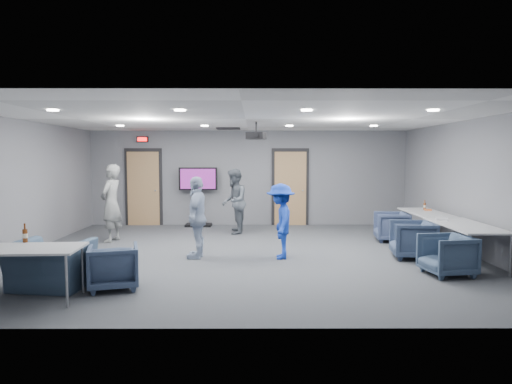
{
  "coord_description": "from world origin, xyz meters",
  "views": [
    {
      "loc": [
        0.18,
        -9.06,
        1.95
      ],
      "look_at": [
        0.21,
        0.71,
        1.2
      ],
      "focal_mm": 32.0,
      "sensor_mm": 36.0,
      "label": 1
    }
  ],
  "objects_px": {
    "projector": "(256,136)",
    "bottle_right": "(425,206)",
    "person_b": "(234,201)",
    "chair_front_b": "(50,265)",
    "person_c": "(197,217)",
    "chair_right_a": "(391,227)",
    "person_a": "(111,203)",
    "chair_front_a": "(113,267)",
    "chair_right_c": "(447,255)",
    "table_right_a": "(426,214)",
    "chair_right_b": "(413,240)",
    "person_d": "(281,221)",
    "tv_stand": "(198,193)",
    "bottle_front": "(25,235)",
    "table_front_left": "(7,251)",
    "table_right_b": "(465,227)"
  },
  "relations": [
    {
      "from": "projector",
      "to": "bottle_right",
      "type": "bearing_deg",
      "value": 28.05
    },
    {
      "from": "person_b",
      "to": "chair_front_b",
      "type": "xyz_separation_m",
      "value": [
        -2.52,
        -4.88,
        -0.47
      ]
    },
    {
      "from": "person_c",
      "to": "chair_right_a",
      "type": "relative_size",
      "value": 2.1
    },
    {
      "from": "person_a",
      "to": "chair_front_a",
      "type": "height_order",
      "value": "person_a"
    },
    {
      "from": "person_b",
      "to": "chair_front_b",
      "type": "bearing_deg",
      "value": -26.57
    },
    {
      "from": "person_b",
      "to": "bottle_right",
      "type": "distance_m",
      "value": 4.59
    },
    {
      "from": "person_c",
      "to": "chair_right_c",
      "type": "height_order",
      "value": "person_c"
    },
    {
      "from": "person_a",
      "to": "table_right_a",
      "type": "xyz_separation_m",
      "value": [
        7.12,
        -0.35,
        -0.21
      ]
    },
    {
      "from": "person_b",
      "to": "chair_right_c",
      "type": "xyz_separation_m",
      "value": [
        3.7,
        -4.14,
        -0.49
      ]
    },
    {
      "from": "chair_front_a",
      "to": "table_right_a",
      "type": "xyz_separation_m",
      "value": [
        5.92,
        3.42,
        0.35
      ]
    },
    {
      "from": "chair_front_b",
      "to": "person_c",
      "type": "bearing_deg",
      "value": -124.98
    },
    {
      "from": "chair_right_b",
      "to": "chair_front_a",
      "type": "relative_size",
      "value": 1.1
    },
    {
      "from": "table_right_a",
      "to": "person_d",
      "type": "bearing_deg",
      "value": 112.97
    },
    {
      "from": "person_d",
      "to": "person_c",
      "type": "bearing_deg",
      "value": -90.64
    },
    {
      "from": "bottle_right",
      "to": "projector",
      "type": "distance_m",
      "value": 4.3
    },
    {
      "from": "chair_right_b",
      "to": "tv_stand",
      "type": "xyz_separation_m",
      "value": [
        -4.64,
        4.13,
        0.58
      ]
    },
    {
      "from": "chair_front_b",
      "to": "person_a",
      "type": "bearing_deg",
      "value": -78.2
    },
    {
      "from": "person_b",
      "to": "chair_right_a",
      "type": "height_order",
      "value": "person_b"
    },
    {
      "from": "table_right_a",
      "to": "chair_right_c",
      "type": "bearing_deg",
      "value": 166.4
    },
    {
      "from": "chair_front_b",
      "to": "projector",
      "type": "xyz_separation_m",
      "value": [
        3.08,
        3.04,
        2.05
      ]
    },
    {
      "from": "chair_right_c",
      "to": "bottle_right",
      "type": "distance_m",
      "value": 3.23
    },
    {
      "from": "chair_right_c",
      "to": "bottle_front",
      "type": "xyz_separation_m",
      "value": [
        -6.46,
        -0.92,
        0.49
      ]
    },
    {
      "from": "person_b",
      "to": "projector",
      "type": "xyz_separation_m",
      "value": [
        0.56,
        -1.84,
        1.58
      ]
    },
    {
      "from": "person_b",
      "to": "table_front_left",
      "type": "relative_size",
      "value": 0.84
    },
    {
      "from": "chair_front_a",
      "to": "bottle_front",
      "type": "bearing_deg",
      "value": -6.88
    },
    {
      "from": "person_a",
      "to": "chair_front_b",
      "type": "xyz_separation_m",
      "value": [
        0.26,
        -3.77,
        -0.54
      ]
    },
    {
      "from": "table_right_a",
      "to": "projector",
      "type": "relative_size",
      "value": 3.91
    },
    {
      "from": "person_d",
      "to": "table_front_left",
      "type": "height_order",
      "value": "person_d"
    },
    {
      "from": "person_b",
      "to": "person_d",
      "type": "distance_m",
      "value": 3.04
    },
    {
      "from": "chair_right_a",
      "to": "chair_front_b",
      "type": "relative_size",
      "value": 0.7
    },
    {
      "from": "bottle_right",
      "to": "chair_right_c",
      "type": "bearing_deg",
      "value": -104.03
    },
    {
      "from": "person_c",
      "to": "chair_front_b",
      "type": "xyz_separation_m",
      "value": [
        -1.93,
        -2.08,
        -0.44
      ]
    },
    {
      "from": "chair_front_a",
      "to": "bottle_right",
      "type": "distance_m",
      "value": 7.17
    },
    {
      "from": "person_b",
      "to": "person_d",
      "type": "relative_size",
      "value": 1.14
    },
    {
      "from": "chair_right_c",
      "to": "chair_front_b",
      "type": "bearing_deg",
      "value": -92.53
    },
    {
      "from": "tv_stand",
      "to": "chair_right_c",
      "type": "bearing_deg",
      "value": -48.65
    },
    {
      "from": "table_right_a",
      "to": "table_front_left",
      "type": "distance_m",
      "value": 8.21
    },
    {
      "from": "chair_right_c",
      "to": "chair_front_b",
      "type": "xyz_separation_m",
      "value": [
        -6.21,
        -0.74,
        0.01
      ]
    },
    {
      "from": "person_c",
      "to": "table_front_left",
      "type": "distance_m",
      "value": 3.48
    },
    {
      "from": "person_d",
      "to": "table_right_b",
      "type": "distance_m",
      "value": 3.36
    },
    {
      "from": "person_b",
      "to": "bottle_right",
      "type": "xyz_separation_m",
      "value": [
        4.47,
        -1.04,
        -0.01
      ]
    },
    {
      "from": "table_right_a",
      "to": "bottle_right",
      "type": "xyz_separation_m",
      "value": [
        0.12,
        0.41,
        0.13
      ]
    },
    {
      "from": "table_front_left",
      "to": "table_right_b",
      "type": "bearing_deg",
      "value": 13.38
    },
    {
      "from": "projector",
      "to": "person_a",
      "type": "bearing_deg",
      "value": -175.85
    },
    {
      "from": "chair_front_a",
      "to": "table_right_a",
      "type": "height_order",
      "value": "table_right_a"
    },
    {
      "from": "person_d",
      "to": "chair_right_c",
      "type": "xyz_separation_m",
      "value": [
        2.67,
        -1.28,
        -0.38
      ]
    },
    {
      "from": "chair_right_c",
      "to": "table_right_a",
      "type": "relative_size",
      "value": 0.42
    },
    {
      "from": "person_d",
      "to": "tv_stand",
      "type": "relative_size",
      "value": 0.87
    },
    {
      "from": "chair_front_b",
      "to": "tv_stand",
      "type": "xyz_separation_m",
      "value": [
        1.45,
        6.15,
        0.59
      ]
    },
    {
      "from": "chair_front_a",
      "to": "person_d",
      "type": "bearing_deg",
      "value": -158.01
    }
  ]
}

